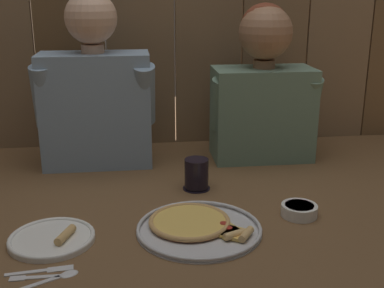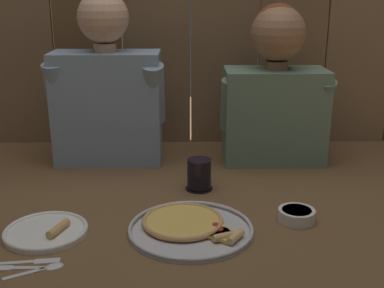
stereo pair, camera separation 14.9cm
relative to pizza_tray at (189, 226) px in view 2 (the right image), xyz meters
The scene contains 10 objects.
ground_plane 0.10m from the pizza_tray, 82.81° to the left, with size 3.20×3.20×0.00m, color brown.
pizza_tray is the anchor object (origin of this frame).
dinner_plate 0.38m from the pizza_tray, behind, with size 0.22×0.22×0.03m.
drinking_glass 0.29m from the pizza_tray, 83.05° to the left, with size 0.09×0.09×0.10m.
dipping_bowl 0.31m from the pizza_tray, ahead, with size 0.10×0.10×0.03m.
table_fork 0.44m from the pizza_tray, 154.19° to the right, with size 0.13×0.02×0.01m.
table_knife 0.42m from the pizza_tray, 157.05° to the right, with size 0.16×0.03×0.01m.
table_spoon 0.39m from the pizza_tray, 150.26° to the right, with size 0.13×0.08×0.01m.
diner_left 0.70m from the pizza_tray, 117.45° to the left, with size 0.42×0.21×0.63m.
diner_right 0.71m from the pizza_tray, 60.56° to the left, with size 0.41×0.21×0.58m.
Camera 2 is at (-0.02, -1.32, 0.63)m, focal length 46.46 mm.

